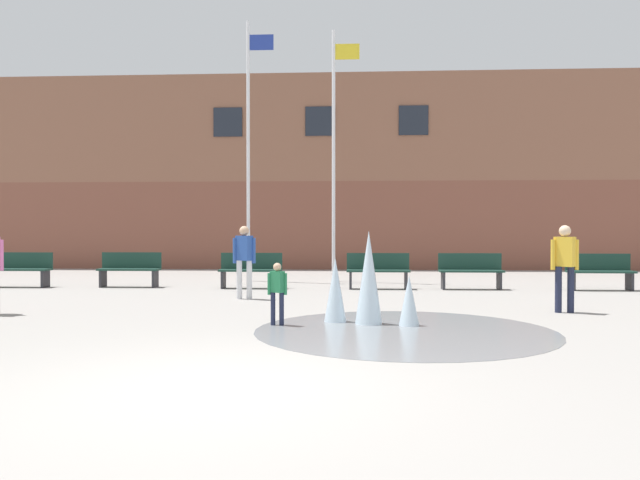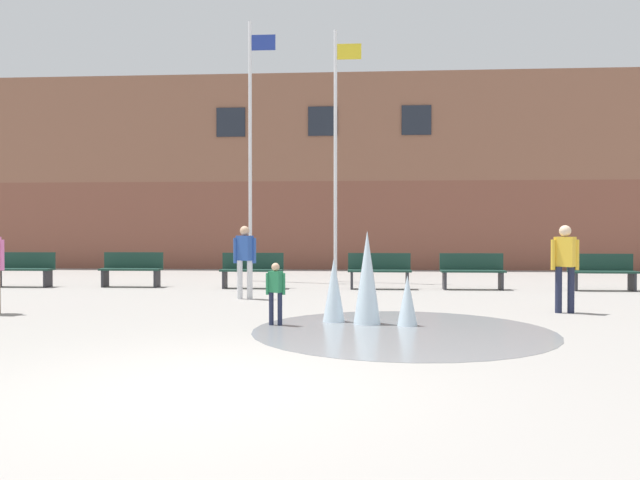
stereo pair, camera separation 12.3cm
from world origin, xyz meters
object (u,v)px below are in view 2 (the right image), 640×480
object	(u,v)px
park_bench_far_right	(602,271)
flagpole_left	(251,143)
child_in_fountain	(276,289)
adult_near_bench	(245,256)
park_bench_under_right_flagpole	(472,270)
adult_in_red	(565,261)
park_bench_under_left_flagpole	(252,270)
park_bench_left_of_flagpoles	(132,269)
park_bench_far_left	(23,269)
park_bench_center	(379,270)
flagpole_right	(337,148)

from	to	relation	value
park_bench_far_right	flagpole_left	bearing A→B (deg)	166.10
child_in_fountain	flagpole_left	bearing A→B (deg)	-47.14
adult_near_bench	park_bench_under_right_flagpole	bearing A→B (deg)	-124.39
park_bench_far_right	adult_in_red	distance (m)	4.91
park_bench_under_left_flagpole	adult_in_red	distance (m)	7.83
park_bench_left_of_flagpoles	park_bench_under_right_flagpole	bearing A→B (deg)	-0.78
park_bench_under_left_flagpole	park_bench_under_right_flagpole	distance (m)	5.61
park_bench_under_left_flagpole	flagpole_left	size ratio (longest dim) A/B	0.21
park_bench_far_left	park_bench_left_of_flagpoles	xyz separation A→B (m)	(2.86, 0.19, 0.00)
adult_near_bench	flagpole_left	xyz separation A→B (m)	(-0.70, 4.73, 3.11)
park_bench_under_left_flagpole	child_in_fountain	size ratio (longest dim) A/B	1.62
park_bench_far_left	park_bench_left_of_flagpoles	world-z (taller)	same
adult_near_bench	park_bench_center	bearing A→B (deg)	-109.95
park_bench_under_right_flagpole	park_bench_center	bearing A→B (deg)	-179.11
park_bench_center	park_bench_under_right_flagpole	world-z (taller)	same
park_bench_under_left_flagpole	park_bench_under_right_flagpole	bearing A→B (deg)	0.56
park_bench_far_left	park_bench_under_left_flagpole	world-z (taller)	same
park_bench_far_left	flagpole_left	size ratio (longest dim) A/B	0.21
park_bench_center	child_in_fountain	xyz separation A→B (m)	(-1.81, -6.18, 0.10)
park_bench_under_right_flagpole	flagpole_right	world-z (taller)	flagpole_right
park_bench_left_of_flagpoles	park_bench_far_right	bearing A→B (deg)	-0.97
adult_near_bench	adult_in_red	world-z (taller)	same
adult_near_bench	park_bench_left_of_flagpoles	bearing A→B (deg)	-6.90
park_bench_far_left	adult_in_red	xyz separation A→B (m)	(12.59, -4.34, 0.45)
park_bench_left_of_flagpoles	flagpole_left	xyz separation A→B (m)	(2.82, 2.07, 3.57)
park_bench_far_right	adult_near_bench	size ratio (longest dim) A/B	1.01
park_bench_far_left	park_bench_far_right	bearing A→B (deg)	-0.05
park_bench_far_left	park_bench_under_right_flagpole	xyz separation A→B (m)	(11.71, 0.07, 0.00)
park_bench_far_left	park_bench_left_of_flagpoles	bearing A→B (deg)	3.85
adult_near_bench	child_in_fountain	xyz separation A→B (m)	(1.19, -3.68, -0.35)
park_bench_left_of_flagpoles	adult_in_red	size ratio (longest dim) A/B	1.01
park_bench_under_left_flagpole	child_in_fountain	distance (m)	6.33
park_bench_under_right_flagpole	flagpole_left	xyz separation A→B (m)	(-6.03, 2.19, 3.57)
adult_in_red	flagpole_left	bearing A→B (deg)	-5.12
adult_near_bench	adult_in_red	xyz separation A→B (m)	(6.22, -1.88, 0.00)
park_bench_left_of_flagpoles	park_bench_under_right_flagpole	size ratio (longest dim) A/B	1.00
park_bench_under_left_flagpole	park_bench_left_of_flagpoles	bearing A→B (deg)	176.90
adult_near_bench	park_bench_under_left_flagpole	bearing A→B (deg)	-53.44
child_in_fountain	flagpole_left	xyz separation A→B (m)	(-1.88, 8.41, 3.47)
adult_in_red	child_in_fountain	world-z (taller)	adult_in_red
park_bench_left_of_flagpoles	child_in_fountain	xyz separation A→B (m)	(4.71, -6.33, 0.10)
park_bench_left_of_flagpoles	flagpole_right	xyz separation A→B (m)	(5.33, 2.07, 3.41)
park_bench_far_right	flagpole_right	size ratio (longest dim) A/B	0.22
park_bench_under_right_flagpole	child_in_fountain	xyz separation A→B (m)	(-4.15, -6.21, 0.10)
adult_near_bench	flagpole_right	world-z (taller)	flagpole_right
park_bench_under_left_flagpole	park_bench_far_right	distance (m)	8.77
park_bench_under_left_flagpole	park_bench_center	xyz separation A→B (m)	(3.27, 0.02, 0.00)
park_bench_left_of_flagpoles	park_bench_center	xyz separation A→B (m)	(6.51, -0.16, 0.00)
park_bench_far_right	adult_near_bench	world-z (taller)	adult_near_bench
park_bench_far_left	flagpole_left	distance (m)	7.08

